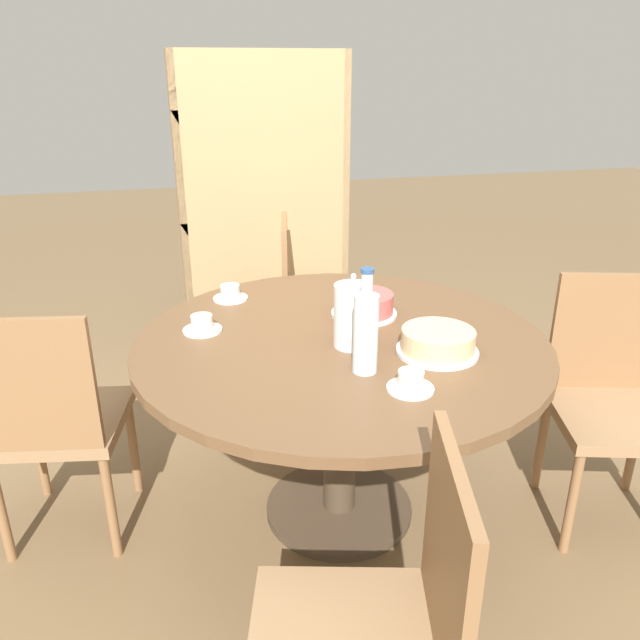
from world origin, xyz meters
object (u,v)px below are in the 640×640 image
bookshelf (266,225)px  cake_second (364,305)px  chair_b (313,303)px  chair_c (54,419)px  chair_d (377,632)px  cake_main (438,342)px  cup_a (202,325)px  chair_a (612,397)px  coffee_pot (353,313)px  cup_b (230,294)px  cup_c (411,382)px  water_bottle (364,331)px

bookshelf → cake_second: size_ratio=6.81×
bookshelf → cake_second: (0.15, -1.29, -0.00)m
chair_b → chair_c: size_ratio=1.00×
chair_d → cake_main: size_ratio=3.41×
cup_a → chair_a: bearing=-15.4°
chair_b → bookshelf: size_ratio=0.54×
chair_d → cake_second: size_ratio=3.71×
coffee_pot → cup_b: 0.64m
coffee_pot → chair_b: bearing=83.7°
chair_c → cup_c: bearing=164.6°
cake_main → cake_second: bearing=109.1°
coffee_pot → cake_second: size_ratio=1.03×
bookshelf → cake_main: (0.28, -1.66, -0.00)m
chair_c → water_bottle: bearing=169.5°
cup_a → cup_c: same height
coffee_pot → water_bottle: size_ratio=0.77×
chair_d → bookshelf: bookshelf is taller
chair_b → cake_main: size_ratio=3.41×
chair_b → chair_d: 1.95m
water_bottle → cake_main: (0.27, 0.06, -0.09)m
cake_second → cup_c: (-0.05, -0.58, -0.02)m
cup_b → water_bottle: bearing=-66.2°
chair_a → chair_c: size_ratio=1.00×
chair_d → cup_b: chair_d is taller
cake_second → chair_a: bearing=-25.7°
chair_a → cup_b: size_ratio=6.60×
chair_c → cake_main: bearing=176.5°
chair_b → cup_b: bearing=149.3°
cake_main → cake_second: cake_second is taller
cup_a → cup_b: bearing=65.9°
chair_a → chair_d: (-1.14, -0.74, 0.00)m
chair_a → bookshelf: size_ratio=0.54×
cake_main → cup_b: (-0.59, 0.66, -0.02)m
cake_main → cup_b: bearing=131.7°
chair_c → cake_second: (1.10, 0.06, 0.28)m
bookshelf → coffee_pot: size_ratio=6.64×
cup_a → cup_c: bearing=-46.4°
bookshelf → coffee_pot: bearing=91.1°
coffee_pot → water_bottle: (-0.02, -0.19, 0.02)m
chair_d → cup_a: size_ratio=6.60×
coffee_pot → chair_d: bearing=-103.2°
cup_b → chair_d: bearing=-84.8°
cake_second → cup_a: cake_second is taller
cup_b → cup_c: same height
chair_c → cup_a: chair_c is taller
chair_b → water_bottle: size_ratio=2.77×
cake_second → cup_b: 0.54m
chair_a → coffee_pot: size_ratio=3.62×
chair_b → cake_second: (0.01, -0.79, 0.28)m
bookshelf → cup_b: size_ratio=12.13×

